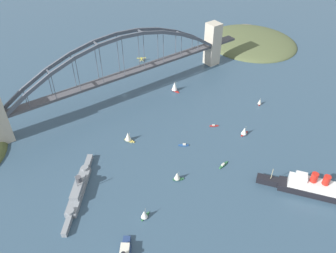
% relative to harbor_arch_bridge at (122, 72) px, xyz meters
% --- Properties ---
extents(ground_plane, '(1400.00, 1400.00, 0.00)m').
position_rel_harbor_arch_bridge_xyz_m(ground_plane, '(0.00, -0.00, -27.65)').
color(ground_plane, '#334C60').
extents(harbor_arch_bridge, '(306.68, 15.00, 68.04)m').
position_rel_harbor_arch_bridge_xyz_m(harbor_arch_bridge, '(0.00, 0.00, 0.00)').
color(harbor_arch_bridge, '#BCB29E').
rests_on(harbor_arch_bridge, ground).
extents(headland_west_shore, '(117.30, 124.64, 16.53)m').
position_rel_harbor_arch_bridge_xyz_m(headland_west_shore, '(-207.83, -14.51, -27.65)').
color(headland_west_shore, '#515B38').
rests_on(headland_west_shore, ground).
extents(ocean_liner, '(52.52, 70.24, 20.00)m').
position_rel_harbor_arch_bridge_xyz_m(ocean_liner, '(-45.58, 198.65, -21.72)').
color(ocean_liner, black).
rests_on(ocean_liner, ground).
extents(naval_cruiser, '(50.99, 61.82, 17.88)m').
position_rel_harbor_arch_bridge_xyz_m(naval_cruiser, '(94.74, 95.59, -24.40)').
color(naval_cruiser, gray).
rests_on(naval_cruiser, ground).
extents(seaplane_taxiing_near_bridge, '(10.45, 9.11, 4.74)m').
position_rel_harbor_arch_bridge_xyz_m(seaplane_taxiing_near_bridge, '(-56.97, -55.42, -25.70)').
color(seaplane_taxiing_near_bridge, '#B7B7B2').
rests_on(seaplane_taxiing_near_bridge, ground).
extents(small_boat_0, '(8.42, 6.17, 8.55)m').
position_rel_harbor_arch_bridge_xyz_m(small_boat_0, '(67.58, 143.65, -23.68)').
color(small_boat_0, '#2D6B3D').
rests_on(small_boat_0, ground).
extents(small_boat_1, '(9.28, 5.82, 9.14)m').
position_rel_harbor_arch_bridge_xyz_m(small_boat_1, '(-54.49, 120.43, -23.42)').
color(small_boat_1, '#B2231E').
rests_on(small_boat_1, ground).
extents(small_boat_2, '(5.94, 5.30, 7.36)m').
position_rel_harbor_arch_bridge_xyz_m(small_boat_2, '(-102.38, 95.94, -24.19)').
color(small_boat_2, '#B2231E').
rests_on(small_boat_2, ground).
extents(small_boat_3, '(7.37, 9.41, 10.31)m').
position_rel_harbor_arch_bridge_xyz_m(small_boat_3, '(34.42, 66.14, -22.89)').
color(small_boat_3, gold).
rests_on(small_boat_3, ground).
extents(small_boat_4, '(7.44, 5.18, 1.82)m').
position_rel_harbor_arch_bridge_xyz_m(small_boat_4, '(-40.90, 95.29, -26.99)').
color(small_boat_4, '#B2231E').
rests_on(small_boat_4, ground).
extents(small_boat_7, '(7.91, 6.12, 1.99)m').
position_rel_harbor_arch_bridge_xyz_m(small_boat_7, '(-1.24, 100.22, -26.93)').
color(small_boat_7, '#234C8C').
rests_on(small_boat_7, ground).
extents(small_boat_8, '(6.66, 10.65, 12.38)m').
position_rel_harbor_arch_bridge_xyz_m(small_boat_8, '(-48.18, 24.28, -21.95)').
color(small_boat_8, '#B2231E').
rests_on(small_boat_8, ground).
extents(small_boat_9, '(7.98, 6.26, 8.65)m').
position_rel_harbor_arch_bridge_xyz_m(small_boat_9, '(27.56, 128.63, -23.64)').
color(small_boat_9, '#2D6B3D').
rests_on(small_boat_9, ground).
extents(small_boat_10, '(10.49, 3.18, 2.27)m').
position_rel_harbor_arch_bridge_xyz_m(small_boat_10, '(-12.13, 138.51, -26.84)').
color(small_boat_10, '#2D6B3D').
rests_on(small_boat_10, ground).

